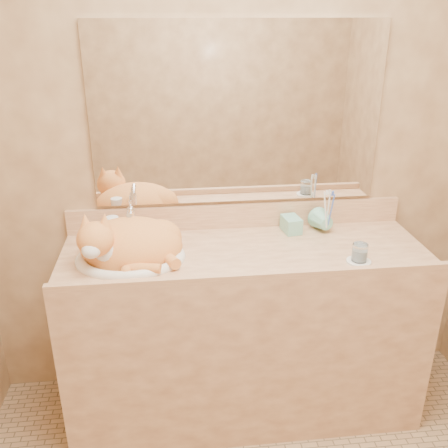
{
  "coord_description": "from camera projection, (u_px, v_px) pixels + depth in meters",
  "views": [
    {
      "loc": [
        -0.32,
        -1.21,
        1.81
      ],
      "look_at": [
        -0.1,
        0.7,
        0.99
      ],
      "focal_mm": 40.0,
      "sensor_mm": 36.0,
      "label": 1
    }
  ],
  "objects": [
    {
      "name": "toothbrushes",
      "position": [
        329.0,
        209.0,
        2.29
      ],
      "size": [
        0.04,
        0.04,
        0.22
      ],
      "primitive_type": null,
      "color": "white",
      "rests_on": "toothbrush_cup"
    },
    {
      "name": "toothbrush_cup",
      "position": [
        327.0,
        225.0,
        2.32
      ],
      "size": [
        0.12,
        0.12,
        0.1
      ],
      "primitive_type": "imported",
      "rotation": [
        0.0,
        0.0,
        0.21
      ],
      "color": "#7BC5AC",
      "rests_on": "vanity_counter"
    },
    {
      "name": "mirror",
      "position": [
        238.0,
        115.0,
        2.21
      ],
      "size": [
        1.3,
        0.02,
        0.8
      ],
      "primitive_type": "cube",
      "color": "white",
      "rests_on": "wall_back"
    },
    {
      "name": "soap_dispenser",
      "position": [
        296.0,
        220.0,
        2.29
      ],
      "size": [
        0.09,
        0.09,
        0.17
      ],
      "primitive_type": "imported",
      "rotation": [
        0.0,
        0.0,
        0.15
      ],
      "color": "#7BC5AC",
      "rests_on": "vanity_counter"
    },
    {
      "name": "faucet",
      "position": [
        132.0,
        223.0,
        2.23
      ],
      "size": [
        0.07,
        0.14,
        0.18
      ],
      "primitive_type": null,
      "rotation": [
        0.0,
        0.0,
        -0.23
      ],
      "color": "white",
      "rests_on": "vanity_counter"
    },
    {
      "name": "vanity_counter",
      "position": [
        244.0,
        332.0,
        2.35
      ],
      "size": [
        1.6,
        0.55,
        0.85
      ],
      "primitive_type": null,
      "color": "#A16B48",
      "rests_on": "floor"
    },
    {
      "name": "lotion_bottle",
      "position": [
        113.0,
        231.0,
        2.21
      ],
      "size": [
        0.06,
        0.06,
        0.13
      ],
      "primitive_type": "cylinder",
      "color": "white",
      "rests_on": "vanity_counter"
    },
    {
      "name": "cat",
      "position": [
        127.0,
        242.0,
        2.09
      ],
      "size": [
        0.45,
        0.38,
        0.24
      ],
      "primitive_type": null,
      "rotation": [
        0.0,
        0.0,
        -0.06
      ],
      "color": "orange",
      "rests_on": "sink_basin"
    },
    {
      "name": "water_glass",
      "position": [
        360.0,
        252.0,
        2.06
      ],
      "size": [
        0.06,
        0.06,
        0.07
      ],
      "primitive_type": "cylinder",
      "color": "white",
      "rests_on": "saucer"
    },
    {
      "name": "wall_back",
      "position": [
        237.0,
        146.0,
        2.27
      ],
      "size": [
        2.4,
        0.02,
        2.5
      ],
      "primitive_type": "cube",
      "color": "brown",
      "rests_on": "ground"
    },
    {
      "name": "saucer",
      "position": [
        359.0,
        262.0,
        2.08
      ],
      "size": [
        0.1,
        0.1,
        0.01
      ],
      "primitive_type": "cylinder",
      "color": "white",
      "rests_on": "vanity_counter"
    },
    {
      "name": "sink_basin",
      "position": [
        130.0,
        244.0,
        2.08
      ],
      "size": [
        0.51,
        0.45,
        0.14
      ],
      "primitive_type": null,
      "rotation": [
        0.0,
        0.0,
        0.17
      ],
      "color": "white",
      "rests_on": "vanity_counter"
    }
  ]
}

